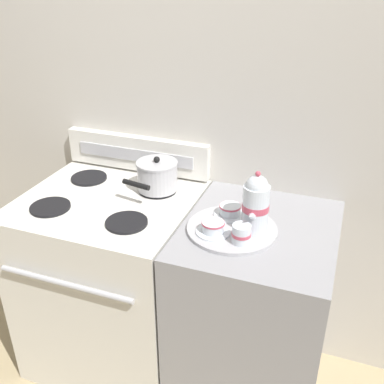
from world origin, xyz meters
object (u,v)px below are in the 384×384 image
teacup_left (213,227)px  teacup_right (230,210)px  saucepan (157,176)px  teapot (256,204)px  creamer_jug (241,234)px  serving_tray (232,229)px  stove (114,281)px

teacup_left → teacup_right: bearing=80.3°
saucepan → teapot: 0.52m
teacup_left → creamer_jug: (0.11, -0.03, 0.01)m
serving_tray → teacup_left: (-0.06, -0.06, 0.03)m
serving_tray → creamer_jug: (0.06, -0.09, 0.04)m
serving_tray → teacup_left: bearing=-133.8°
saucepan → teacup_right: 0.39m
saucepan → teapot: (0.48, -0.19, 0.05)m
serving_tray → teacup_right: bearing=111.2°
teapot → creamer_jug: teapot is taller
serving_tray → teacup_right: 0.10m
serving_tray → teapot: teapot is taller
stove → creamer_jug: creamer_jug is taller
stove → teacup_left: 0.72m
stove → serving_tray: (0.58, -0.05, 0.45)m
creamer_jug → teacup_left: bearing=166.4°
saucepan → teacup_right: bearing=-17.7°
stove → teapot: bearing=-4.1°
serving_tray → teacup_left: 0.09m
saucepan → teacup_left: (0.34, -0.26, -0.04)m
teacup_right → teapot: bearing=-34.0°
teapot → creamer_jug: size_ratio=3.43×
stove → teacup_left: teacup_left is taller
teapot → teacup_left: teapot is taller
saucepan → teacup_left: bearing=-37.2°
teapot → teacup_left: (-0.14, -0.07, -0.09)m
teapot → teacup_right: bearing=146.0°
stove → creamer_jug: size_ratio=12.60×
teapot → teacup_right: teapot is taller
stove → teapot: size_ratio=3.68×
saucepan → serving_tray: 0.45m
teapot → creamer_jug: bearing=-104.9°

